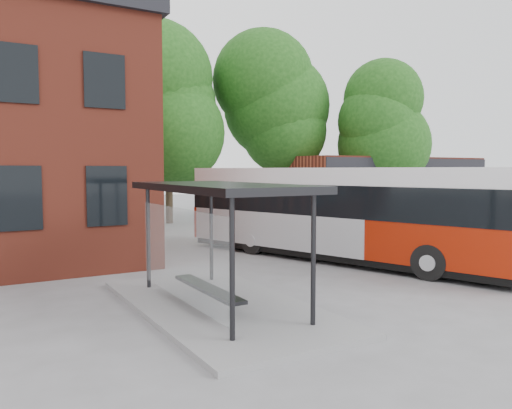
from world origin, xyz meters
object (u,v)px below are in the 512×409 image
city_bus (342,214)px  bicycle_1 (324,218)px  bicycle_2 (348,219)px  bicycle_3 (354,218)px  bus_shelter (219,246)px  bicycle_0 (321,219)px  bicycle_4 (358,221)px  bicycle_5 (367,218)px

city_bus → bicycle_1: 10.24m
bicycle_1 → bicycle_2: 1.33m
bicycle_3 → bus_shelter: bearing=106.0°
bicycle_0 → bicycle_3: bearing=-146.7°
bicycle_1 → bicycle_3: (1.17, -1.18, 0.02)m
bus_shelter → bicycle_0: bus_shelter is taller
bicycle_2 → bicycle_3: bearing=-163.4°
bicycle_4 → bicycle_0: bearing=58.1°
bus_shelter → bicycle_5: bus_shelter is taller
bicycle_0 → bicycle_1: bearing=-83.4°
bicycle_2 → bicycle_3: bicycle_3 is taller
bicycle_3 → bicycle_1: bearing=22.5°
bicycle_0 → bicycle_1: (0.31, 0.17, 0.04)m
bicycle_0 → bicycle_5: size_ratio=0.99×
bicycle_2 → bicycle_3: size_ratio=0.96×
bicycle_1 → bicycle_4: (1.38, -1.30, -0.10)m
bicycle_0 → bicycle_2: 1.51m
bicycle_1 → bicycle_2: (1.07, -0.78, -0.06)m
bus_shelter → city_bus: (6.48, 3.43, 0.18)m
bus_shelter → bicycle_1: 17.05m
bus_shelter → bicycle_0: size_ratio=3.98×
bus_shelter → city_bus: city_bus is taller
bicycle_0 → bicycle_2: bicycle_0 is taller
bicycle_0 → bicycle_1: bicycle_1 is taller
bicycle_0 → bicycle_1: 0.36m
city_bus → bicycle_2: bearing=29.9°
city_bus → bicycle_3: city_bus is taller
bus_shelter → city_bus: size_ratio=0.55×
bicycle_4 → bicycle_1: bearing=48.4°
bicycle_2 → bicycle_4: (0.31, -0.52, -0.04)m
bicycle_0 → bicycle_3: bicycle_3 is taller
bicycle_1 → bicycle_5: bearing=-117.2°
bicycle_2 → bicycle_4: size_ratio=1.10×
bicycle_1 → bicycle_4: bicycle_1 is taller
bicycle_5 → city_bus: bearing=130.7°
city_bus → bicycle_0: bearing=38.3°
bicycle_5 → bus_shelter: bearing=124.7°
city_bus → bicycle_5: size_ratio=7.19×
bicycle_4 → city_bus: bearing=136.4°
bicycle_1 → bus_shelter: bearing=149.1°
city_bus → bicycle_3: (6.94, 7.21, -1.10)m
bus_shelter → bicycle_4: bearing=37.6°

